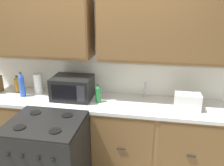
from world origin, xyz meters
The scene contains 10 objects.
wall_unit centered at (0.00, 0.50, 1.67)m, with size 4.28×0.40×2.48m.
counter_run centered at (0.00, 0.30, 0.48)m, with size 3.11×0.64×0.93m.
stove_range centered at (-0.36, -0.33, 0.47)m, with size 0.76×0.68×0.95m.
microwave centered at (-0.28, 0.32, 1.07)m, with size 0.48×0.37×0.28m.
toaster centered at (1.09, 0.24, 1.02)m, with size 0.28×0.18×0.19m.
sink_faucet centered at (0.60, 0.51, 1.03)m, with size 0.02×0.02×0.20m, color #B2B5BA.
paper_towel_roll centered at (-0.78, 0.42, 1.06)m, with size 0.12×0.12×0.26m, color white.
bottle_green centered at (0.06, 0.26, 1.04)m, with size 0.06×0.06×0.22m.
bottle_amber centered at (-1.07, 0.40, 1.04)m, with size 0.08×0.08×0.22m.
bottle_blue centered at (-0.93, 0.27, 1.09)m, with size 0.07×0.07×0.32m.
Camera 1 is at (0.69, -2.30, 2.10)m, focal length 38.14 mm.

